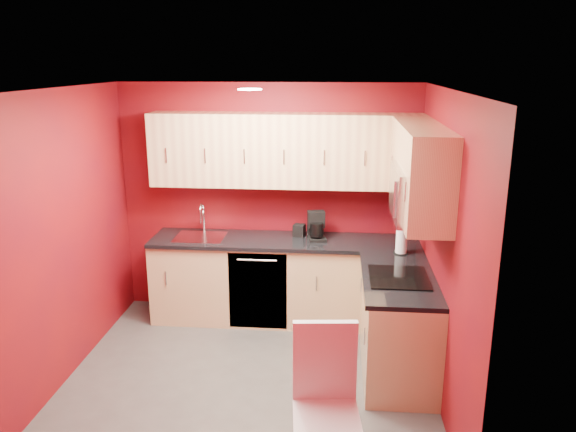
% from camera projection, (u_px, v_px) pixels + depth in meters
% --- Properties ---
extents(floor, '(3.20, 3.20, 0.00)m').
position_uv_depth(floor, '(250.00, 377.00, 4.98)').
color(floor, '#484643').
rests_on(floor, ground).
extents(ceiling, '(3.20, 3.20, 0.00)m').
position_uv_depth(ceiling, '(244.00, 89.00, 4.31)').
color(ceiling, white).
rests_on(ceiling, wall_back).
extents(wall_back, '(3.20, 0.00, 3.20)m').
position_uv_depth(wall_back, '(269.00, 200.00, 6.09)').
color(wall_back, maroon).
rests_on(wall_back, floor).
extents(wall_front, '(3.20, 0.00, 3.20)m').
position_uv_depth(wall_front, '(205.00, 326.00, 3.21)').
color(wall_front, maroon).
rests_on(wall_front, floor).
extents(wall_left, '(0.00, 3.00, 3.00)m').
position_uv_depth(wall_left, '(61.00, 238.00, 4.78)').
color(wall_left, maroon).
rests_on(wall_left, floor).
extents(wall_right, '(0.00, 3.00, 3.00)m').
position_uv_depth(wall_right, '(444.00, 249.00, 4.51)').
color(wall_right, maroon).
rests_on(wall_right, floor).
extents(base_cabinets_back, '(2.80, 0.60, 0.87)m').
position_uv_depth(base_cabinets_back, '(285.00, 281.00, 6.00)').
color(base_cabinets_back, tan).
rests_on(base_cabinets_back, floor).
extents(base_cabinets_right, '(0.60, 1.30, 0.87)m').
position_uv_depth(base_cabinets_right, '(397.00, 326.00, 4.99)').
color(base_cabinets_right, tan).
rests_on(base_cabinets_right, floor).
extents(countertop_back, '(2.80, 0.63, 0.04)m').
position_uv_depth(countertop_back, '(285.00, 241.00, 5.86)').
color(countertop_back, black).
rests_on(countertop_back, base_cabinets_back).
extents(countertop_right, '(0.63, 1.27, 0.04)m').
position_uv_depth(countertop_right, '(399.00, 279.00, 4.86)').
color(countertop_right, black).
rests_on(countertop_right, base_cabinets_right).
extents(upper_cabinets_back, '(2.80, 0.35, 0.75)m').
position_uv_depth(upper_cabinets_back, '(286.00, 150.00, 5.75)').
color(upper_cabinets_back, '#DEB87E').
rests_on(upper_cabinets_back, wall_back).
extents(upper_cabinets_right, '(0.35, 1.55, 0.75)m').
position_uv_depth(upper_cabinets_right, '(419.00, 161.00, 4.78)').
color(upper_cabinets_right, '#DEB87E').
rests_on(upper_cabinets_right, wall_right).
extents(microwave, '(0.42, 0.76, 0.42)m').
position_uv_depth(microwave, '(417.00, 193.00, 4.61)').
color(microwave, silver).
rests_on(microwave, upper_cabinets_right).
extents(cooktop, '(0.50, 0.55, 0.01)m').
position_uv_depth(cooktop, '(399.00, 277.00, 4.82)').
color(cooktop, black).
rests_on(cooktop, countertop_right).
extents(sink, '(0.52, 0.42, 0.35)m').
position_uv_depth(sink, '(200.00, 233.00, 5.94)').
color(sink, silver).
rests_on(sink, countertop_back).
extents(dishwasher_front, '(0.60, 0.02, 0.82)m').
position_uv_depth(dishwasher_front, '(258.00, 291.00, 5.74)').
color(dishwasher_front, black).
rests_on(dishwasher_front, base_cabinets_back).
extents(downlight, '(0.20, 0.20, 0.01)m').
position_uv_depth(downlight, '(250.00, 89.00, 4.60)').
color(downlight, white).
rests_on(downlight, ceiling).
extents(coffee_maker, '(0.22, 0.27, 0.29)m').
position_uv_depth(coffee_maker, '(317.00, 226.00, 5.81)').
color(coffee_maker, black).
rests_on(coffee_maker, countertop_back).
extents(napkin_holder, '(0.14, 0.14, 0.13)m').
position_uv_depth(napkin_holder, '(299.00, 230.00, 5.96)').
color(napkin_holder, black).
rests_on(napkin_holder, countertop_back).
extents(paper_towel, '(0.19, 0.19, 0.25)m').
position_uv_depth(paper_towel, '(401.00, 241.00, 5.40)').
color(paper_towel, silver).
rests_on(paper_towel, countertop_right).
extents(dining_chair, '(0.47, 0.49, 1.06)m').
position_uv_depth(dining_chair, '(326.00, 410.00, 3.63)').
color(dining_chair, silver).
rests_on(dining_chair, floor).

